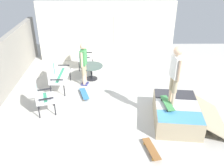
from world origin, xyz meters
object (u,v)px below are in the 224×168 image
object	(u,v)px
skate_ramp	(177,113)
patio_chair_by_wall	(41,95)
patio_bench	(57,73)
person_watching	(84,61)
skateboard_spare	(151,149)
patio_chair_near_house	(83,55)
patio_table	(91,70)
person_skater	(175,72)
skateboard_on_ramp	(167,103)
skateboard_by_bench	(84,94)

from	to	relation	value
skate_ramp	patio_chair_by_wall	world-z (taller)	patio_chair_by_wall
patio_bench	person_watching	distance (m)	1.04
patio_bench	skateboard_spare	bearing A→B (deg)	-138.36
person_watching	patio_bench	bearing A→B (deg)	105.00
patio_bench	patio_chair_near_house	world-z (taller)	same
patio_table	person_watching	world-z (taller)	person_watching
patio_chair_near_house	person_skater	xyz separation A→B (m)	(-3.74, -2.87, 0.99)
patio_chair_by_wall	skateboard_on_ramp	world-z (taller)	patio_chair_by_wall
skate_ramp	skateboard_spare	size ratio (longest dim) A/B	2.64
skateboard_on_ramp	patio_chair_near_house	bearing A→B (deg)	36.15
person_skater	skateboard_by_bench	xyz separation A→B (m)	(1.47, 2.63, -1.52)
patio_chair_near_house	skateboard_by_bench	distance (m)	2.34
patio_chair_by_wall	patio_table	distance (m)	2.66
patio_table	patio_chair_near_house	bearing A→B (deg)	23.32
patio_bench	skateboard_by_bench	bearing A→B (deg)	-120.78
skateboard_on_ramp	skateboard_spare	bearing A→B (deg)	153.80
skateboard_by_bench	skateboard_on_ramp	xyz separation A→B (m)	(-1.51, -2.52, 0.58)
patio_table	skateboard_spare	size ratio (longest dim) A/B	1.09
patio_bench	person_watching	world-z (taller)	person_watching
person_skater	skateboard_on_ramp	bearing A→B (deg)	106.31
skate_ramp	patio_chair_near_house	distance (m)	4.86
skate_ramp	skateboard_by_bench	world-z (taller)	skate_ramp
skateboard_by_bench	patio_chair_by_wall	bearing A→B (deg)	129.34
person_skater	skateboard_spare	world-z (taller)	person_skater
person_watching	person_skater	bearing A→B (deg)	-130.94
person_watching	patio_chair_by_wall	bearing A→B (deg)	148.34
patio_chair_by_wall	person_watching	distance (m)	2.18
patio_chair_near_house	patio_table	xyz separation A→B (m)	(-0.97, -0.42, -0.21)
skate_ramp	patio_bench	world-z (taller)	patio_bench
skate_ramp	person_skater	size ratio (longest dim) A/B	1.25
patio_table	skateboard_spare	world-z (taller)	patio_table
skate_ramp	patio_chair_near_house	size ratio (longest dim) A/B	2.14
patio_table	person_watching	size ratio (longest dim) A/B	0.55
skateboard_spare	patio_chair_by_wall	bearing A→B (deg)	60.96
patio_table	skateboard_on_ramp	distance (m)	3.66
skateboard_spare	skateboard_on_ramp	world-z (taller)	skateboard_on_ramp
patio_chair_by_wall	person_watching	xyz separation A→B (m)	(1.83, -1.13, 0.33)
skateboard_by_bench	person_skater	bearing A→B (deg)	-119.25
skateboard_on_ramp	patio_table	bearing A→B (deg)	39.83
skate_ramp	patio_table	bearing A→B (deg)	44.19
patio_table	person_skater	world-z (taller)	person_skater
patio_chair_near_house	patio_table	size ratio (longest dim) A/B	1.13
patio_chair_by_wall	skateboard_spare	xyz separation A→B (m)	(-1.73, -3.11, -0.53)
person_skater	skateboard_by_bench	distance (m)	3.37
person_skater	person_watching	bearing A→B (deg)	49.06
skate_ramp	skateboard_on_ramp	bearing A→B (deg)	97.58
patio_chair_by_wall	patio_table	world-z (taller)	patio_chair_by_wall
person_watching	skateboard_by_bench	size ratio (longest dim) A/B	1.97
skateboard_by_bench	patio_chair_near_house	bearing A→B (deg)	6.08
person_watching	skateboard_spare	world-z (taller)	person_watching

